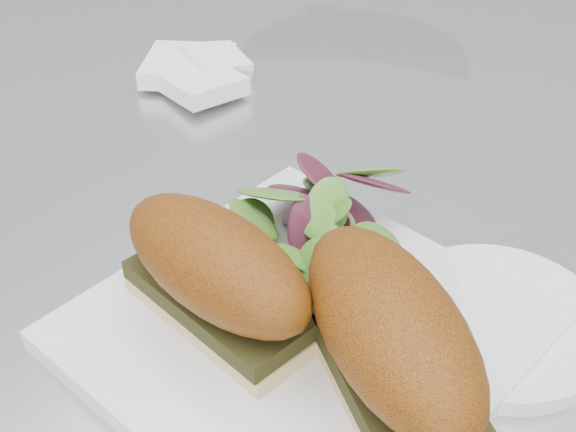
# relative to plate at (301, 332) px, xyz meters

# --- Properties ---
(plate) EXTENTS (0.28, 0.28, 0.02)m
(plate) POSITION_rel_plate_xyz_m (0.00, 0.00, 0.00)
(plate) COLOR white
(plate) RESTS_ON table
(sandwich_left) EXTENTS (0.16, 0.09, 0.08)m
(sandwich_left) POSITION_rel_plate_xyz_m (-0.04, -0.03, 0.05)
(sandwich_left) COLOR tan
(sandwich_left) RESTS_ON plate
(sandwich_right) EXTENTS (0.19, 0.16, 0.08)m
(sandwich_right) POSITION_rel_plate_xyz_m (0.07, -0.01, 0.05)
(sandwich_right) COLOR tan
(sandwich_right) RESTS_ON plate
(salad) EXTENTS (0.12, 0.12, 0.05)m
(salad) POSITION_rel_plate_xyz_m (-0.04, 0.08, 0.03)
(salad) COLOR #549631
(salad) RESTS_ON plate
(napkin) EXTENTS (0.15, 0.15, 0.02)m
(napkin) POSITION_rel_plate_xyz_m (-0.30, 0.21, 0.00)
(napkin) COLOR white
(napkin) RESTS_ON table
(saucer) EXTENTS (0.15, 0.15, 0.01)m
(saucer) POSITION_rel_plate_xyz_m (0.10, 0.09, -0.00)
(saucer) COLOR white
(saucer) RESTS_ON table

